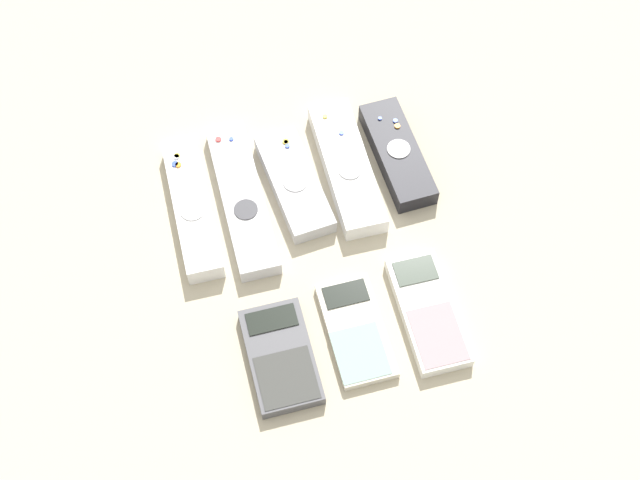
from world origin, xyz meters
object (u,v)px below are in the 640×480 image
remote_2 (294,184)px  calculator_2 (428,312)px  calculator_0 (281,357)px  remote_0 (192,208)px  remote_3 (347,167)px  remote_4 (397,154)px  remote_1 (242,198)px  calculator_1 (356,330)px

remote_2 → calculator_2: 0.23m
calculator_0 → remote_0: bearing=105.6°
remote_2 → remote_3: size_ratio=0.80×
calculator_2 → remote_4: bearing=82.5°
remote_0 → remote_1: bearing=-0.6°
calculator_0 → calculator_1: (0.09, 0.01, -0.00)m
remote_4 → calculator_0: size_ratio=1.20×
remote_2 → calculator_0: 0.23m
calculator_0 → calculator_1: size_ratio=0.98×
remote_4 → calculator_0: (-0.22, -0.22, -0.00)m
remote_2 → remote_3: (0.07, 0.00, 0.00)m
calculator_1 → calculator_2: 0.09m
calculator_2 → remote_2: bearing=117.5°
remote_2 → remote_3: 0.07m
remote_2 → remote_3: remote_3 is taller
remote_0 → remote_4: remote_0 is taller
remote_2 → calculator_2: remote_2 is taller
remote_2 → remote_0: bearing=175.9°
remote_1 → remote_3: size_ratio=1.13×
remote_0 → remote_1: (0.06, -0.00, -0.00)m
remote_3 → remote_4: size_ratio=1.25×
remote_3 → remote_0: bearing=-176.7°
remote_1 → calculator_2: bearing=-49.3°
remote_1 → calculator_0: size_ratio=1.69×
remote_4 → calculator_0: bearing=-134.8°
remote_2 → calculator_0: bearing=-113.4°
remote_1 → calculator_0: 0.21m
calculator_1 → remote_0: bearing=126.1°
remote_0 → remote_1: remote_0 is taller
remote_4 → remote_0: bearing=-179.8°
remote_2 → remote_4: remote_4 is taller
remote_1 → remote_3: bearing=4.7°
remote_1 → calculator_0: bearing=-90.5°
remote_3 → calculator_2: 0.22m
remote_1 → remote_4: remote_4 is taller
remote_1 → calculator_2: 0.27m
remote_4 → remote_2: bearing=-178.6°
remote_2 → calculator_1: bearing=-90.0°
remote_4 → calculator_2: 0.22m
remote_4 → remote_3: bearing=-179.3°
remote_2 → calculator_0: size_ratio=1.21×
remote_1 → remote_0: bearing=178.9°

